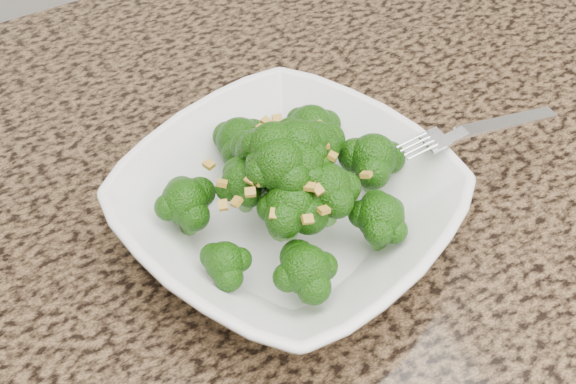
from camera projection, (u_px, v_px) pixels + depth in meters
granite_counter at (449, 297)px, 0.56m from camera, size 1.64×1.04×0.03m
bowl at (288, 209)px, 0.56m from camera, size 0.31×0.31×0.06m
broccoli_pile at (288, 149)px, 0.51m from camera, size 0.22×0.22×0.07m
garlic_topping at (288, 108)px, 0.48m from camera, size 0.13×0.13×0.01m
fork at (458, 135)px, 0.57m from camera, size 0.18×0.03×0.01m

